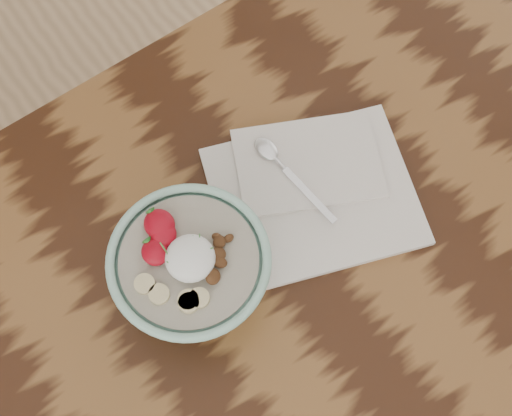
{
  "coord_description": "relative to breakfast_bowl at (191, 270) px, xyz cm",
  "views": [
    {
      "loc": [
        -21.96,
        -19.5,
        170.49
      ],
      "look_at": [
        -2.31,
        8.11,
        87.17
      ],
      "focal_mm": 50.0,
      "sensor_mm": 36.0,
      "label": 1
    }
  ],
  "objects": [
    {
      "name": "breakfast_bowl",
      "position": [
        0.0,
        0.0,
        0.0
      ],
      "size": [
        20.72,
        20.72,
        14.09
      ],
      "rotation": [
        0.0,
        0.0,
        -0.1
      ],
      "color": "#94C8B5",
      "rests_on": "table"
    },
    {
      "name": "table",
      "position": [
        12.98,
        -7.64,
        -16.36
      ],
      "size": [
        160.0,
        90.0,
        75.0
      ],
      "color": "black",
      "rests_on": "ground"
    },
    {
      "name": "napkin",
      "position": [
        21.78,
        1.93,
        -6.33
      ],
      "size": [
        34.82,
        31.52,
        1.76
      ],
      "rotation": [
        0.0,
        0.0,
        -0.35
      ],
      "color": "silver",
      "rests_on": "table"
    },
    {
      "name": "spoon",
      "position": [
        19.88,
        8.17,
        -4.93
      ],
      "size": [
        3.36,
        17.18,
        0.89
      ],
      "rotation": [
        0.0,
        0.0,
        0.08
      ],
      "color": "silver",
      "rests_on": "napkin"
    }
  ]
}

